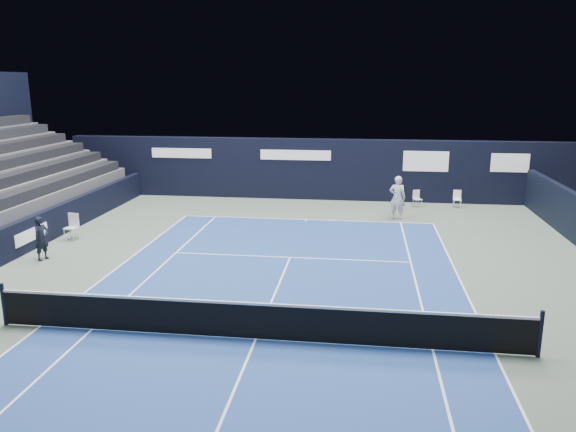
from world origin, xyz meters
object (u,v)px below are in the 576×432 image
folding_chair_back_a (417,197)px  tennis_net (255,320)px  folding_chair_back_b (457,198)px  line_judge_chair (72,225)px  tennis_player (397,197)px

folding_chair_back_a → tennis_net: (-5.08, -15.26, 0.05)m
folding_chair_back_b → line_judge_chair: line_judge_chair is taller
folding_chair_back_b → tennis_player: size_ratio=0.43×
folding_chair_back_a → tennis_player: tennis_player is taller
line_judge_chair → tennis_player: tennis_player is taller
folding_chair_back_a → tennis_net: tennis_net is taller
folding_chair_back_b → line_judge_chair: 17.45m
line_judge_chair → folding_chair_back_b: bearing=33.3°
folding_chair_back_a → tennis_player: size_ratio=0.42×
tennis_net → line_judge_chair: bearing=138.7°
folding_chair_back_b → line_judge_chair: (-15.63, -7.75, 0.10)m
folding_chair_back_a → folding_chair_back_b: bearing=-20.7°
folding_chair_back_a → line_judge_chair: 15.71m
folding_chair_back_a → line_judge_chair: bearing=-174.1°
line_judge_chair → tennis_net: tennis_net is taller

